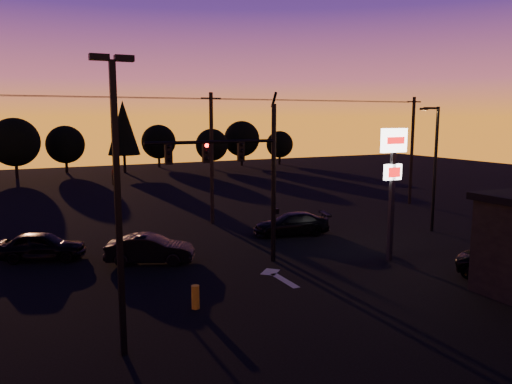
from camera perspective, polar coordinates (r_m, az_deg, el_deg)
ground at (r=21.99m, az=3.43°, el=-11.01°), size 120.00×120.00×0.00m
lane_arrow at (r=23.60m, az=2.49°, el=-9.60°), size 1.20×3.10×0.01m
traffic_signal_mast at (r=24.35m, az=-1.29°, el=2.85°), size 6.79×0.52×8.58m
secondary_signal at (r=30.31m, az=-15.76°, el=-0.29°), size 0.30×0.31×4.35m
parking_lot_light at (r=15.41m, az=-15.58°, el=0.43°), size 1.25×0.30×9.14m
pylon_sign at (r=26.14m, az=15.39°, el=2.89°), size 1.50×0.28×6.80m
streetlight at (r=33.82m, az=19.70°, el=3.09°), size 1.55×0.35×8.00m
utility_pole_1 at (r=34.39m, az=-5.09°, el=3.93°), size 1.40×0.26×9.00m
utility_pole_2 at (r=44.12m, az=17.39°, el=4.60°), size 1.40×0.26×9.00m
power_wires at (r=34.30m, az=-5.18°, el=10.56°), size 36.00×1.22×0.07m
bollard at (r=19.85m, az=-6.93°, el=-11.83°), size 0.31×0.31×0.93m
tree_2 at (r=66.09m, az=-25.86°, el=5.15°), size 5.77×5.78×7.26m
tree_3 at (r=70.39m, az=-20.95°, el=5.09°), size 4.95×4.95×6.22m
tree_4 at (r=68.33m, az=-14.93°, el=7.11°), size 4.18×4.18×9.50m
tree_5 at (r=74.63m, az=-11.07°, el=5.66°), size 4.95×4.95×6.22m
tree_6 at (r=70.79m, az=-5.08°, el=5.38°), size 4.54×4.54×5.71m
tree_7 at (r=75.83m, az=-1.64°, el=6.10°), size 5.36×5.36×6.74m
tree_8 at (r=77.66m, az=2.72°, el=5.46°), size 4.12×4.12×5.19m
car_left at (r=28.29m, az=-23.27°, el=-5.67°), size 4.68×3.17×1.48m
car_mid at (r=26.03m, az=-12.01°, el=-6.40°), size 4.63×3.20×1.44m
car_right at (r=31.54m, az=4.05°, el=-3.65°), size 5.11×3.06×1.39m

